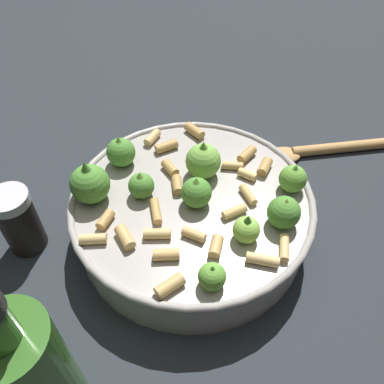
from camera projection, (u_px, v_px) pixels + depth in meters
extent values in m
plane|color=#23282D|center=(192.00, 229.00, 0.50)|extent=(2.40, 2.40, 0.00)
cylinder|color=#9E9993|center=(192.00, 214.00, 0.48)|extent=(0.28, 0.28, 0.06)
torus|color=#9E9993|center=(192.00, 198.00, 0.46)|extent=(0.29, 0.29, 0.01)
sphere|color=#4C8933|center=(90.00, 184.00, 0.44)|extent=(0.05, 0.05, 0.05)
cone|color=#4C8933|center=(86.00, 169.00, 0.43)|extent=(0.02, 0.02, 0.02)
sphere|color=#609E38|center=(293.00, 179.00, 0.46)|extent=(0.03, 0.03, 0.03)
cone|color=#75B247|center=(295.00, 169.00, 0.45)|extent=(0.01, 0.01, 0.01)
sphere|color=#4C8933|center=(196.00, 193.00, 0.44)|extent=(0.03, 0.03, 0.03)
cone|color=#75B247|center=(196.00, 182.00, 0.43)|extent=(0.02, 0.02, 0.01)
sphere|color=#609E38|center=(212.00, 276.00, 0.37)|extent=(0.03, 0.03, 0.03)
cone|color=#609E38|center=(213.00, 269.00, 0.36)|extent=(0.01, 0.01, 0.01)
sphere|color=#8CC64C|center=(246.00, 230.00, 0.41)|extent=(0.03, 0.03, 0.03)
cone|color=#4C8933|center=(248.00, 220.00, 0.40)|extent=(0.01, 0.01, 0.01)
sphere|color=#75B247|center=(203.00, 161.00, 0.47)|extent=(0.04, 0.04, 0.04)
cone|color=#609E38|center=(204.00, 148.00, 0.46)|extent=(0.02, 0.02, 0.02)
sphere|color=#4C8933|center=(284.00, 212.00, 0.42)|extent=(0.04, 0.04, 0.04)
cone|color=#8CC64C|center=(286.00, 202.00, 0.41)|extent=(0.02, 0.02, 0.01)
sphere|color=#4C8933|center=(121.00, 152.00, 0.49)|extent=(0.04, 0.04, 0.04)
cone|color=#75B247|center=(119.00, 141.00, 0.47)|extent=(0.02, 0.02, 0.01)
sphere|color=#4C8933|center=(141.00, 186.00, 0.45)|extent=(0.03, 0.03, 0.03)
cone|color=#75B247|center=(140.00, 176.00, 0.44)|extent=(0.02, 0.02, 0.01)
cylinder|color=tan|center=(194.00, 235.00, 0.42)|extent=(0.02, 0.03, 0.01)
cylinder|color=tan|center=(247.00, 175.00, 0.48)|extent=(0.02, 0.02, 0.01)
cylinder|color=tan|center=(247.00, 155.00, 0.50)|extent=(0.03, 0.02, 0.01)
cylinder|color=tan|center=(152.00, 138.00, 0.53)|extent=(0.03, 0.02, 0.01)
cylinder|color=tan|center=(166.00, 255.00, 0.40)|extent=(0.03, 0.02, 0.01)
cylinder|color=tan|center=(166.00, 146.00, 0.51)|extent=(0.03, 0.01, 0.01)
cylinder|color=tan|center=(169.00, 168.00, 0.49)|extent=(0.01, 0.02, 0.01)
cylinder|color=tan|center=(125.00, 237.00, 0.41)|extent=(0.01, 0.03, 0.01)
cylinder|color=tan|center=(195.00, 131.00, 0.53)|extent=(0.02, 0.03, 0.01)
cylinder|color=tan|center=(284.00, 248.00, 0.41)|extent=(0.03, 0.03, 0.01)
cylinder|color=tan|center=(92.00, 237.00, 0.41)|extent=(0.03, 0.02, 0.01)
cylinder|color=tan|center=(248.00, 195.00, 0.46)|extent=(0.01, 0.03, 0.01)
cylinder|color=tan|center=(170.00, 286.00, 0.37)|extent=(0.03, 0.02, 0.01)
cylinder|color=tan|center=(232.00, 166.00, 0.49)|extent=(0.03, 0.02, 0.01)
cylinder|color=tan|center=(154.00, 209.00, 0.44)|extent=(0.02, 0.03, 0.01)
cylinder|color=tan|center=(265.00, 167.00, 0.49)|extent=(0.03, 0.02, 0.01)
cylinder|color=tan|center=(177.00, 185.00, 0.47)|extent=(0.02, 0.03, 0.01)
cylinder|color=tan|center=(263.00, 260.00, 0.40)|extent=(0.03, 0.03, 0.01)
cylinder|color=tan|center=(157.00, 234.00, 0.42)|extent=(0.03, 0.02, 0.01)
cylinder|color=tan|center=(105.00, 220.00, 0.43)|extent=(0.03, 0.02, 0.01)
cylinder|color=tan|center=(234.00, 212.00, 0.44)|extent=(0.03, 0.01, 0.01)
cylinder|color=tan|center=(216.00, 247.00, 0.41)|extent=(0.03, 0.03, 0.01)
cylinder|color=black|center=(21.00, 225.00, 0.46)|extent=(0.04, 0.04, 0.07)
cylinder|color=silver|center=(8.00, 200.00, 0.43)|extent=(0.05, 0.05, 0.01)
cylinder|color=#336023|center=(33.00, 376.00, 0.31)|extent=(0.06, 0.06, 0.15)
cylinder|color=#B2844C|center=(358.00, 147.00, 0.60)|extent=(0.19, 0.09, 0.02)
ellipsoid|color=#B2844C|center=(283.00, 155.00, 0.59)|extent=(0.06, 0.05, 0.01)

